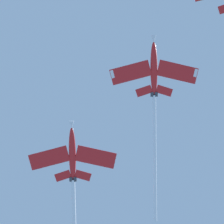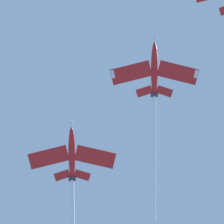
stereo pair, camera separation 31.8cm
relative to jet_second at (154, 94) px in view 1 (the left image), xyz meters
name	(u,v)px [view 1 (the left image)]	position (x,y,z in m)	size (l,w,h in m)	color
jet_second	(154,94)	(0.00, 0.00, 0.00)	(32.99, 30.13, 8.34)	red
jet_third	(73,194)	(4.98, 28.62, -4.16)	(38.73, 34.74, 9.18)	red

